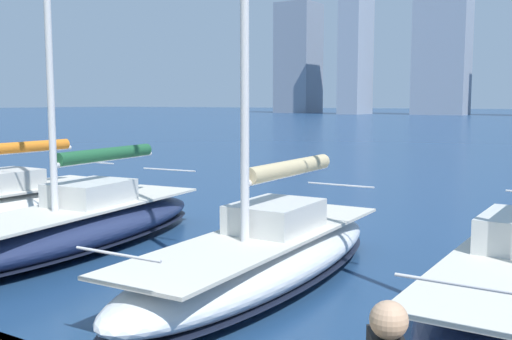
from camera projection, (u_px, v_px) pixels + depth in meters
sailboat_tan at (264, 252)px, 11.51m from camera, size 2.57×8.65×11.97m
sailboat_forest at (77, 224)px, 14.32m from camera, size 3.36×8.99×9.41m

